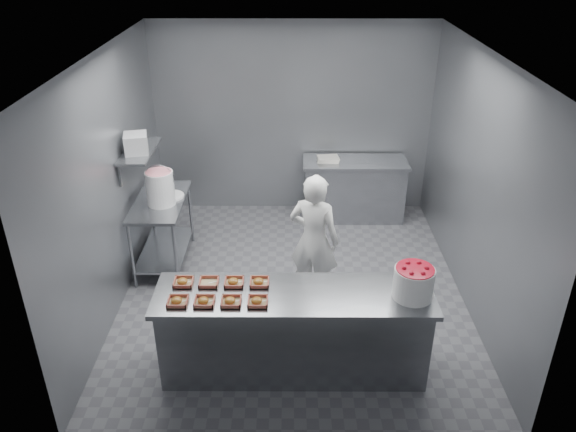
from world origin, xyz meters
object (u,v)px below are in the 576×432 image
(tray_0, at_px, (177,301))
(prep_table, at_px, (162,222))
(tray_6, at_px, (234,282))
(strawberry_tub, at_px, (414,282))
(appliance, at_px, (136,143))
(tray_1, at_px, (204,301))
(tray_5, at_px, (209,282))
(glaze_bucket, at_px, (160,187))
(service_counter, at_px, (294,332))
(tray_2, at_px, (231,301))
(tray_4, at_px, (183,282))
(tray_7, at_px, (259,282))
(worker, at_px, (314,240))
(back_counter, at_px, (354,189))
(tray_3, at_px, (257,301))

(tray_0, bearing_deg, prep_table, 105.93)
(tray_6, distance_m, strawberry_tub, 1.67)
(appliance, bearing_deg, tray_1, -76.29)
(tray_5, bearing_deg, glaze_bucket, 114.91)
(service_counter, bearing_deg, tray_2, -165.04)
(service_counter, bearing_deg, tray_6, 165.03)
(tray_4, distance_m, tray_5, 0.24)
(appliance, bearing_deg, prep_table, 14.42)
(tray_7, height_order, worker, worker)
(prep_table, relative_size, tray_6, 6.40)
(back_counter, relative_size, tray_6, 8.01)
(tray_1, relative_size, tray_4, 1.00)
(prep_table, distance_m, worker, 2.05)
(tray_6, xyz_separation_m, appliance, (-1.25, 1.71, 0.75))
(back_counter, height_order, worker, worker)
(tray_3, distance_m, worker, 1.44)
(service_counter, xyz_separation_m, tray_5, (-0.81, 0.15, 0.47))
(tray_5, distance_m, appliance, 2.13)
(tray_1, bearing_deg, tray_3, 0.00)
(service_counter, bearing_deg, strawberry_tub, -2.09)
(tray_0, relative_size, tray_1, 1.00)
(prep_table, relative_size, tray_1, 6.40)
(tray_6, height_order, glaze_bucket, glaze_bucket)
(tray_3, distance_m, tray_5, 0.57)
(service_counter, relative_size, tray_6, 13.88)
(tray_1, relative_size, tray_6, 1.00)
(service_counter, distance_m, tray_7, 0.59)
(tray_3, bearing_deg, tray_4, 157.07)
(service_counter, distance_m, appliance, 2.88)
(back_counter, bearing_deg, tray_1, -116.68)
(back_counter, distance_m, tray_3, 3.65)
(tray_1, relative_size, tray_7, 1.00)
(tray_4, bearing_deg, prep_table, 108.46)
(tray_5, xyz_separation_m, appliance, (-1.01, 1.71, 0.76))
(tray_0, distance_m, worker, 1.85)
(tray_3, relative_size, tray_7, 1.00)
(tray_3, relative_size, worker, 0.12)
(tray_1, xyz_separation_m, tray_6, (0.24, 0.30, 0.00))
(tray_4, bearing_deg, glaze_bucket, 107.83)
(tray_2, relative_size, tray_5, 1.00)
(back_counter, height_order, tray_5, tray_5)
(tray_1, bearing_deg, tray_0, 180.00)
(tray_5, bearing_deg, worker, 44.50)
(tray_3, distance_m, tray_4, 0.78)
(glaze_bucket, bearing_deg, tray_3, -57.72)
(tray_1, relative_size, strawberry_tub, 0.51)
(strawberry_tub, bearing_deg, tray_2, -176.09)
(strawberry_tub, bearing_deg, service_counter, 177.91)
(tray_3, distance_m, tray_7, 0.30)
(service_counter, height_order, prep_table, same)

